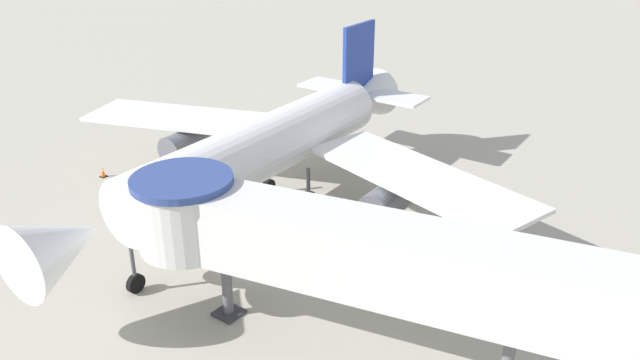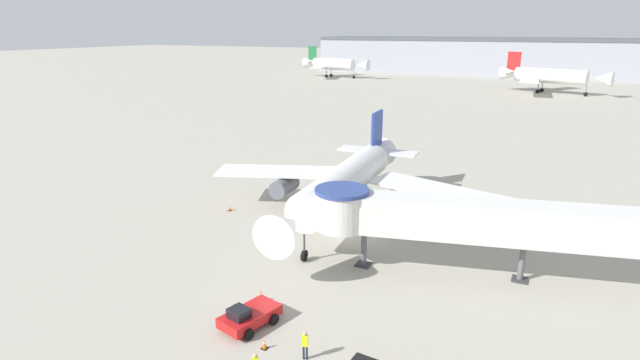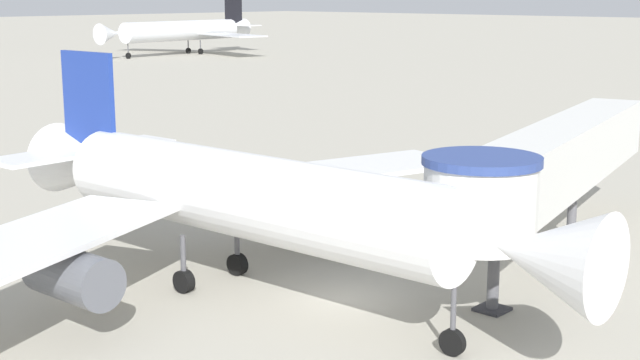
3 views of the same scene
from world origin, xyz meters
name	(u,v)px [view 2 (image 2 of 3)]	position (x,y,z in m)	size (l,w,h in m)	color
ground_plane	(354,236)	(0.00, 0.00, 0.00)	(800.00, 800.00, 0.00)	#A8A393
main_airplane	(347,181)	(-2.13, 3.59, 3.82)	(29.55, 26.82, 8.98)	white
jet_bridge	(457,219)	(9.25, -3.37, 4.40)	(23.68, 8.27, 6.09)	silver
pushback_tug_red	(249,316)	(-0.70, -15.59, 0.69)	(2.92, 4.13, 1.54)	red
traffic_cone_near_nose	(261,296)	(-1.59, -12.80, 0.39)	(0.49, 0.49, 0.81)	black
traffic_cone_apron_front	(264,344)	(1.34, -17.13, 0.28)	(0.36, 0.36, 0.60)	black
traffic_cone_port_wing	(230,208)	(-13.61, 0.70, 0.32)	(0.40, 0.40, 0.66)	black
ground_crew_marshaller	(305,343)	(3.87, -16.97, 1.00)	(0.37, 0.28, 1.73)	#1E2338
background_jet_green_tail	(333,64)	(-61.77, 134.56, 4.90)	(26.64, 26.53, 11.18)	white
background_jet_red_tail	(548,76)	(11.78, 117.06, 4.86)	(29.25, 31.44, 11.10)	white
terminal_building	(477,56)	(-16.54, 175.00, 7.07)	(126.22, 26.38, 14.12)	#999EA8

